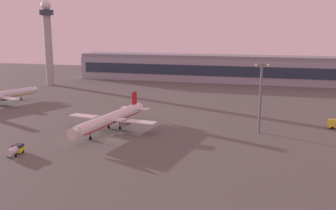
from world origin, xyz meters
TOP-DOWN VIEW (x-y plane):
  - ground_plane at (0.00, 0.00)m, footprint 416.00×416.00m
  - terminal_building at (7.49, 136.66)m, footprint 174.15×22.40m
  - control_tower at (-82.63, 93.78)m, footprint 8.00×8.00m
  - airplane_near_gate at (-5.03, 8.69)m, footprint 31.46×40.30m
  - fuel_truck at (-18.91, -20.81)m, footprint 3.27×6.56m
  - apron_light_west at (41.39, 19.44)m, footprint 4.80×0.90m

SIDE VIEW (x-z plane):
  - ground_plane at x=0.00m, z-range 0.00..0.00m
  - fuel_truck at x=-18.91m, z-range 0.19..2.54m
  - airplane_near_gate at x=-5.03m, z-range -1.26..9.08m
  - terminal_building at x=7.49m, z-range -0.11..16.29m
  - apron_light_west at x=41.39m, z-range 1.78..23.91m
  - control_tower at x=-82.63m, z-range 3.38..51.79m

